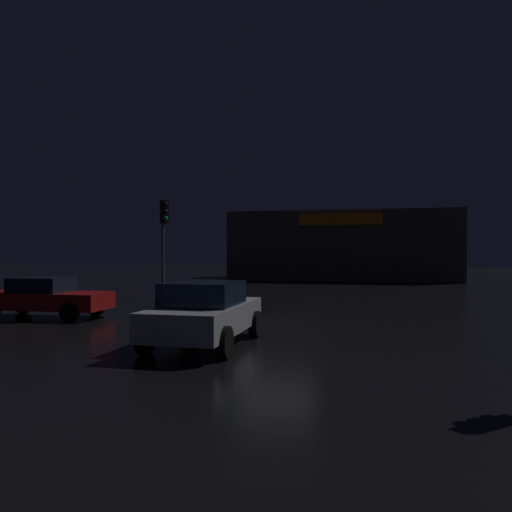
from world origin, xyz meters
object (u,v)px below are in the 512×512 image
at_px(store_building, 344,246).
at_px(car_far, 44,297).
at_px(traffic_signal_cross_left, 164,226).
at_px(car_crossing, 205,313).

bearing_deg(store_building, car_far, -107.54).
height_order(traffic_signal_cross_left, car_crossing, traffic_signal_cross_left).
distance_m(store_building, traffic_signal_cross_left, 21.22).
bearing_deg(traffic_signal_cross_left, car_crossing, -61.42).
relative_size(store_building, car_crossing, 4.16).
xyz_separation_m(store_building, traffic_signal_cross_left, (-6.67, -20.14, 0.72)).
bearing_deg(car_far, store_building, 72.46).
distance_m(store_building, car_far, 27.64).
xyz_separation_m(car_far, car_crossing, (6.92, -3.54, 0.09)).
relative_size(traffic_signal_cross_left, car_crossing, 1.08).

